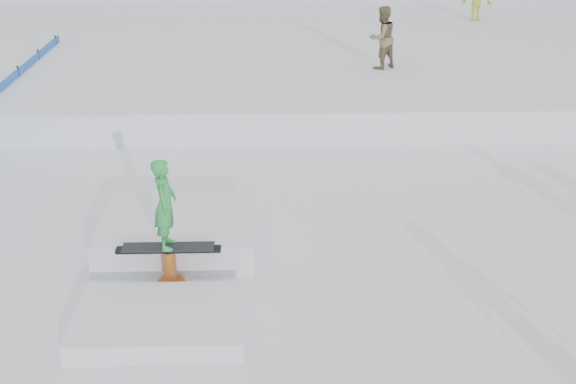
{
  "coord_description": "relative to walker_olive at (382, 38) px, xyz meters",
  "views": [
    {
      "loc": [
        0.18,
        -8.77,
        5.99
      ],
      "look_at": [
        0.5,
        2.0,
        1.1
      ],
      "focal_mm": 45.0,
      "sensor_mm": 36.0,
      "label": 1
    }
  ],
  "objects": [
    {
      "name": "ground",
      "position": [
        -3.37,
        -11.0,
        -1.66
      ],
      "size": [
        120.0,
        120.0,
        0.0
      ],
      "primitive_type": "plane",
      "color": "white"
    },
    {
      "name": "snow_midrise",
      "position": [
        -3.37,
        5.0,
        -1.26
      ],
      "size": [
        50.0,
        18.0,
        0.8
      ],
      "primitive_type": "cube",
      "color": "white",
      "rests_on": "ground"
    },
    {
      "name": "walker_olive",
      "position": [
        0.0,
        0.0,
        0.0
      ],
      "size": [
        1.05,
        0.99,
        1.71
      ],
      "primitive_type": "imported",
      "rotation": [
        0.0,
        0.0,
        3.7
      ],
      "color": "brown",
      "rests_on": "snow_midrise"
    },
    {
      "name": "jib_rail_feature",
      "position": [
        -4.73,
        -9.47,
        -1.35
      ],
      "size": [
        2.6,
        4.4,
        2.11
      ],
      "color": "white",
      "rests_on": "ground"
    }
  ]
}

